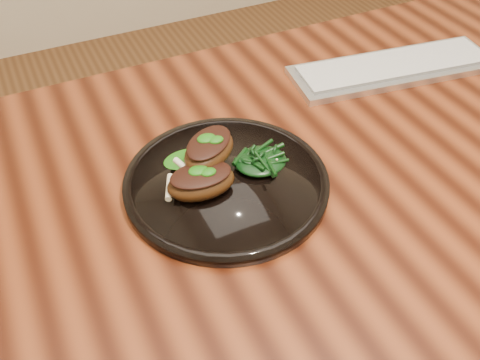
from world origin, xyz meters
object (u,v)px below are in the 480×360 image
desk (332,183)px  keyboard (394,67)px  plate (226,182)px  greens_heap (261,158)px  lamb_chop_front (201,181)px

desk → keyboard: bearing=33.7°
plate → keyboard: keyboard is taller
desk → plate: plate is taller
greens_heap → keyboard: greens_heap is taller
greens_heap → lamb_chop_front: bearing=-171.2°
lamb_chop_front → desk: bearing=4.4°
desk → lamb_chop_front: bearing=-175.6°
desk → greens_heap: greens_heap is taller
keyboard → plate: bearing=-159.7°
lamb_chop_front → keyboard: lamb_chop_front is taller
plate → lamb_chop_front: size_ratio=2.85×
lamb_chop_front → greens_heap: bearing=8.8°
lamb_chop_front → greens_heap: 0.11m
desk → lamb_chop_front: (-0.25, -0.02, 0.12)m
plate → keyboard: (0.44, 0.16, -0.00)m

